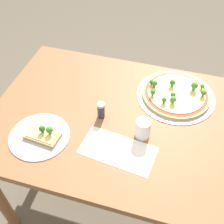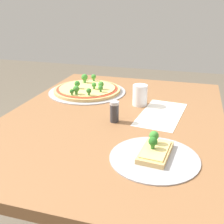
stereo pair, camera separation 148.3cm
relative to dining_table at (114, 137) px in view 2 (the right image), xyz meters
The scene contains 6 objects.
dining_table is the anchor object (origin of this frame).
pizza_tray_whole 0.36m from the dining_table, 39.79° to the left, with size 0.39×0.39×0.07m.
pizza_tray_slice 0.36m from the dining_table, 142.81° to the right, with size 0.27×0.27×0.07m.
drinking_cup 0.23m from the dining_table, 26.92° to the right, with size 0.07×0.07×0.09m, color white.
condiment_shaker 0.16m from the dining_table, 161.88° to the right, with size 0.04×0.04×0.08m.
paper_menu 0.22m from the dining_table, 69.48° to the right, with size 0.32×0.16×0.00m, color white.
Camera 2 is at (-1.02, -0.29, 1.21)m, focal length 45.00 mm.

